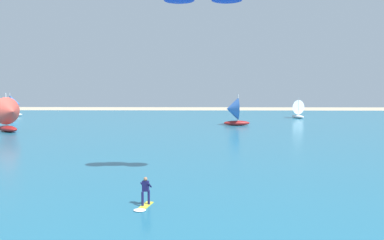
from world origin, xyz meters
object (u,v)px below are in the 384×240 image
sailboat_near_shore (296,109)px  sailboat_anchored_offshore (9,114)px  sailboat_far_right (14,106)px  kitesurfer (144,196)px  sailboat_heeled_over (233,111)px

sailboat_near_shore → sailboat_anchored_offshore: sailboat_anchored_offshore is taller
sailboat_far_right → sailboat_anchored_offshore: bearing=-66.8°
sailboat_near_shore → sailboat_far_right: bearing=177.9°
kitesurfer → sailboat_near_shore: sailboat_near_shore is taller
sailboat_near_shore → sailboat_heeled_over: (-13.72, -14.47, 0.48)m
sailboat_far_right → sailboat_heeled_over: (43.57, -16.55, 0.08)m
sailboat_anchored_offshore → sailboat_heeled_over: bearing=16.4°
sailboat_near_shore → sailboat_anchored_offshore: bearing=-152.5°
kitesurfer → sailboat_anchored_offshore: sailboat_anchored_offshore is taller
kitesurfer → sailboat_near_shore: 62.70m
kitesurfer → sailboat_heeled_over: bearing=78.9°
kitesurfer → sailboat_anchored_offshore: size_ratio=0.37×
sailboat_near_shore → sailboat_heeled_over: bearing=-133.5°
sailboat_heeled_over → sailboat_far_right: bearing=159.2°
sailboat_near_shore → sailboat_anchored_offshore: size_ratio=0.73×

